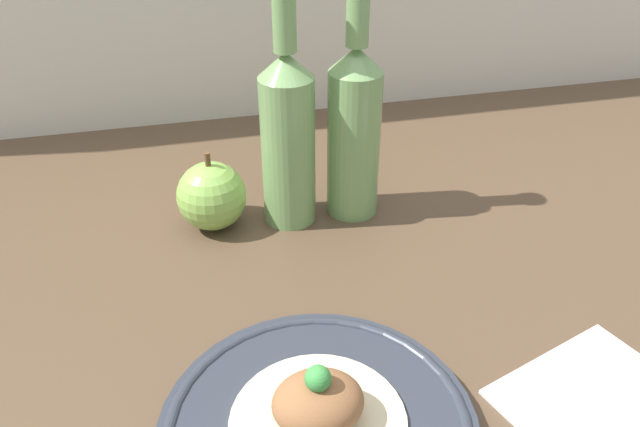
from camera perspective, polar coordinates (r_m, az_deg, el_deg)
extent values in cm
cube|color=brown|center=(70.74, 2.07, -9.26)|extent=(180.00, 110.00, 4.00)
torus|color=#2D333D|center=(56.06, -0.18, -18.75)|extent=(26.47, 26.47, 1.23)
cylinder|color=beige|center=(55.70, -0.18, -18.45)|extent=(15.19, 15.19, 0.40)
ellipsoid|color=brown|center=(53.86, -0.18, -16.87)|extent=(7.77, 6.61, 4.35)
sphere|color=green|center=(51.73, -0.19, -14.84)|extent=(2.21, 2.21, 2.21)
cylinder|color=#729E5B|center=(78.21, -2.91, 5.64)|extent=(6.77, 6.77, 19.41)
cone|color=#729E5B|center=(73.75, -3.16, 13.42)|extent=(6.77, 6.77, 3.05)
cylinder|color=#729E5B|center=(71.98, -3.31, 17.94)|extent=(2.71, 2.71, 8.99)
cylinder|color=#729E5B|center=(79.99, 3.09, 6.29)|extent=(6.77, 6.77, 19.41)
cone|color=#729E5B|center=(75.64, 3.35, 13.92)|extent=(6.77, 6.77, 3.05)
cylinder|color=#729E5B|center=(73.91, 3.50, 18.34)|extent=(2.71, 2.71, 8.99)
sphere|color=#84B74C|center=(80.22, -9.88, 1.59)|extent=(8.85, 8.85, 8.85)
cylinder|color=brown|center=(77.73, -10.24, 4.82)|extent=(0.71, 0.71, 1.99)
cube|color=white|center=(64.24, 24.35, -15.51)|extent=(20.28, 18.43, 0.80)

